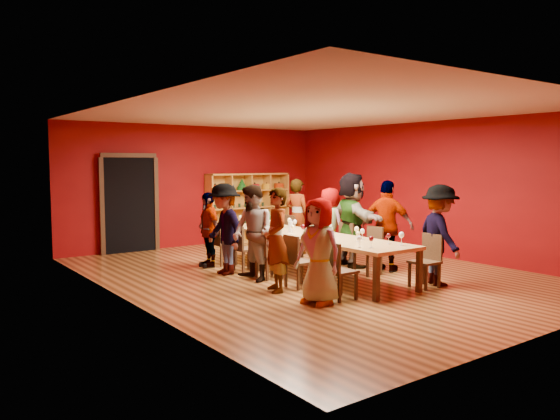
% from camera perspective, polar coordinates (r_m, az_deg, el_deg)
% --- Properties ---
extents(room_shell, '(7.10, 9.10, 3.04)m').
position_cam_1_polar(room_shell, '(10.13, 3.18, 1.67)').
color(room_shell, brown).
rests_on(room_shell, ground).
extents(tasting_table, '(1.10, 4.50, 0.75)m').
position_cam_1_polar(tasting_table, '(10.21, 3.16, -2.82)').
color(tasting_table, tan).
rests_on(tasting_table, ground).
extents(doorway, '(1.40, 0.17, 2.30)m').
position_cam_1_polar(doorway, '(13.13, -15.51, 0.60)').
color(doorway, black).
rests_on(doorway, ground).
extents(shelving_unit, '(2.40, 0.40, 1.80)m').
position_cam_1_polar(shelving_unit, '(14.47, -3.41, 0.62)').
color(shelving_unit, gold).
rests_on(shelving_unit, ground).
extents(chair_person_left_0, '(0.42, 0.42, 0.89)m').
position_cam_1_polar(chair_person_left_0, '(8.35, 5.92, -6.01)').
color(chair_person_left_0, '#321E10').
rests_on(chair_person_left_0, ground).
extents(person_left_0, '(0.57, 0.84, 1.57)m').
position_cam_1_polar(person_left_0, '(8.07, 4.07, -4.29)').
color(person_left_0, '#515056').
rests_on(person_left_0, ground).
extents(chair_person_left_1, '(0.42, 0.42, 0.89)m').
position_cam_1_polar(chair_person_left_1, '(9.10, 1.72, -5.08)').
color(chair_person_left_1, '#321E10').
rests_on(chair_person_left_1, ground).
extents(person_left_1, '(0.61, 0.72, 1.68)m').
position_cam_1_polar(person_left_1, '(8.80, -0.40, -3.13)').
color(person_left_1, '#4C4C51').
rests_on(person_left_1, ground).
extents(chair_person_left_2, '(0.42, 0.42, 0.89)m').
position_cam_1_polar(chair_person_left_2, '(9.81, -1.49, -4.34)').
color(chair_person_left_2, '#321E10').
rests_on(chair_person_left_2, ground).
extents(person_left_2, '(0.48, 0.84, 1.70)m').
position_cam_1_polar(person_left_2, '(9.60, -2.87, -2.41)').
color(person_left_2, white).
rests_on(person_left_2, ground).
extents(chair_person_left_3, '(0.42, 0.42, 0.89)m').
position_cam_1_polar(chair_person_left_3, '(10.45, -3.95, -3.77)').
color(chair_person_left_3, '#321E10').
rests_on(chair_person_left_3, ground).
extents(person_left_3, '(0.53, 1.13, 1.70)m').
position_cam_1_polar(person_left_3, '(10.20, -5.84, -1.99)').
color(person_left_3, '#16193D').
rests_on(person_left_3, ground).
extents(chair_person_left_4, '(0.42, 0.42, 0.89)m').
position_cam_1_polar(chair_person_left_4, '(11.15, -6.20, -3.24)').
color(chair_person_left_4, '#321E10').
rests_on(chair_person_left_4, ground).
extents(person_left_4, '(0.51, 0.92, 1.50)m').
position_cam_1_polar(person_left_4, '(10.97, -7.50, -2.05)').
color(person_left_4, '#C9878B').
rests_on(person_left_4, ground).
extents(chair_person_right_0, '(0.42, 0.42, 0.89)m').
position_cam_1_polar(chair_person_right_0, '(9.49, 15.18, -4.83)').
color(chair_person_right_0, '#321E10').
rests_on(chair_person_right_0, ground).
extents(person_right_0, '(0.87, 1.20, 1.72)m').
position_cam_1_polar(person_right_0, '(9.67, 16.34, -2.51)').
color(person_right_0, silver).
rests_on(person_right_0, ground).
extents(chair_person_right_1, '(0.42, 0.42, 0.89)m').
position_cam_1_polar(chair_person_right_1, '(10.35, 9.48, -3.92)').
color(chair_person_right_1, '#321E10').
rests_on(chair_person_right_1, ground).
extents(person_right_1, '(0.82, 1.13, 1.75)m').
position_cam_1_polar(person_right_1, '(10.61, 11.16, -1.65)').
color(person_right_1, pink).
rests_on(person_right_1, ground).
extents(chair_person_right_2, '(0.42, 0.42, 0.89)m').
position_cam_1_polar(chair_person_right_2, '(10.91, 6.50, -3.42)').
color(chair_person_right_2, '#321E10').
rests_on(chair_person_right_2, ground).
extents(person_right_2, '(1.04, 1.82, 1.89)m').
position_cam_1_polar(person_right_2, '(11.03, 7.51, -0.99)').
color(person_right_2, '#121733').
rests_on(person_right_2, ground).
extents(chair_person_right_3, '(0.42, 0.42, 0.89)m').
position_cam_1_polar(chair_person_right_3, '(11.49, 3.84, -2.97)').
color(chair_person_right_3, '#321E10').
rests_on(chair_person_right_3, ground).
extents(person_right_3, '(0.43, 0.76, 1.55)m').
position_cam_1_polar(person_right_3, '(11.70, 5.23, -1.47)').
color(person_right_3, pink).
rests_on(person_right_3, ground).
extents(chair_person_right_4, '(0.42, 0.42, 0.89)m').
position_cam_1_polar(chair_person_right_4, '(12.34, 0.58, -2.41)').
color(chair_person_right_4, '#321E10').
rests_on(chair_person_right_4, ground).
extents(person_right_4, '(0.62, 0.73, 1.71)m').
position_cam_1_polar(person_right_4, '(12.50, 1.80, -0.65)').
color(person_right_4, '#46464A').
rests_on(person_right_4, ground).
extents(wine_glass_0, '(0.07, 0.07, 0.18)m').
position_cam_1_polar(wine_glass_0, '(10.13, 1.34, -1.84)').
color(wine_glass_0, silver).
rests_on(wine_glass_0, tasting_table).
extents(wine_glass_1, '(0.09, 0.09, 0.21)m').
position_cam_1_polar(wine_glass_1, '(11.91, -1.45, -0.70)').
color(wine_glass_1, silver).
rests_on(wine_glass_1, tasting_table).
extents(wine_glass_2, '(0.08, 0.08, 0.20)m').
position_cam_1_polar(wine_glass_2, '(9.55, 8.59, -2.25)').
color(wine_glass_2, silver).
rests_on(wine_glass_2, tasting_table).
extents(wine_glass_3, '(0.08, 0.08, 0.19)m').
position_cam_1_polar(wine_glass_3, '(9.78, 5.10, -2.05)').
color(wine_glass_3, silver).
rests_on(wine_glass_3, tasting_table).
extents(wine_glass_4, '(0.08, 0.08, 0.19)m').
position_cam_1_polar(wine_glass_4, '(11.01, 1.57, -1.26)').
color(wine_glass_4, silver).
rests_on(wine_glass_4, tasting_table).
extents(wine_glass_5, '(0.07, 0.07, 0.19)m').
position_cam_1_polar(wine_glass_5, '(11.40, -3.46, -1.06)').
color(wine_glass_5, silver).
rests_on(wine_glass_5, tasting_table).
extents(wine_glass_6, '(0.08, 0.08, 0.21)m').
position_cam_1_polar(wine_glass_6, '(10.49, 4.05, -1.50)').
color(wine_glass_6, silver).
rests_on(wine_glass_6, tasting_table).
extents(wine_glass_7, '(0.07, 0.07, 0.18)m').
position_cam_1_polar(wine_glass_7, '(9.15, 11.28, -2.69)').
color(wine_glass_7, silver).
rests_on(wine_glass_7, tasting_table).
extents(wine_glass_8, '(0.08, 0.08, 0.19)m').
position_cam_1_polar(wine_glass_8, '(10.39, 4.77, -1.65)').
color(wine_glass_8, silver).
rests_on(wine_glass_8, tasting_table).
extents(wine_glass_9, '(0.09, 0.09, 0.21)m').
position_cam_1_polar(wine_glass_9, '(9.72, 8.02, -2.04)').
color(wine_glass_9, silver).
rests_on(wine_glass_9, tasting_table).
extents(wine_glass_10, '(0.08, 0.08, 0.21)m').
position_cam_1_polar(wine_glass_10, '(11.13, 1.00, -1.13)').
color(wine_glass_10, silver).
rests_on(wine_glass_10, tasting_table).
extents(wine_glass_11, '(0.09, 0.09, 0.22)m').
position_cam_1_polar(wine_glass_11, '(9.92, 2.44, -1.84)').
color(wine_glass_11, silver).
rests_on(wine_glass_11, tasting_table).
extents(wine_glass_12, '(0.07, 0.07, 0.19)m').
position_cam_1_polar(wine_glass_12, '(9.25, 5.49, -2.49)').
color(wine_glass_12, silver).
rests_on(wine_glass_12, tasting_table).
extents(wine_glass_13, '(0.07, 0.07, 0.18)m').
position_cam_1_polar(wine_glass_13, '(9.28, 8.15, -2.52)').
color(wine_glass_13, silver).
rests_on(wine_glass_13, tasting_table).
extents(wine_glass_14, '(0.08, 0.08, 0.19)m').
position_cam_1_polar(wine_glass_14, '(10.50, 2.96, -1.57)').
color(wine_glass_14, silver).
rests_on(wine_glass_14, tasting_table).
extents(wine_glass_15, '(0.09, 0.09, 0.22)m').
position_cam_1_polar(wine_glass_15, '(10.58, -1.00, -1.38)').
color(wine_glass_15, silver).
rests_on(wine_glass_15, tasting_table).
extents(wine_glass_16, '(0.09, 0.09, 0.22)m').
position_cam_1_polar(wine_glass_16, '(9.03, 12.58, -2.61)').
color(wine_glass_16, silver).
rests_on(wine_glass_16, tasting_table).
extents(wine_glass_17, '(0.08, 0.08, 0.19)m').
position_cam_1_polar(wine_glass_17, '(8.70, 8.29, -2.99)').
color(wine_glass_17, silver).
rests_on(wine_glass_17, tasting_table).
extents(wine_glass_18, '(0.07, 0.07, 0.18)m').
position_cam_1_polar(wine_glass_18, '(10.78, -1.47, -1.41)').
color(wine_glass_18, silver).
rests_on(wine_glass_18, tasting_table).
extents(wine_glass_19, '(0.09, 0.09, 0.22)m').
position_cam_1_polar(wine_glass_19, '(11.61, -4.16, -0.85)').
color(wine_glass_19, silver).
rests_on(wine_glass_19, tasting_table).
extents(wine_glass_20, '(0.08, 0.08, 0.19)m').
position_cam_1_polar(wine_glass_20, '(11.61, -0.83, -0.94)').
color(wine_glass_20, silver).
rests_on(wine_glass_20, tasting_table).
extents(wine_glass_21, '(0.08, 0.08, 0.20)m').
position_cam_1_polar(wine_glass_21, '(11.17, -1.78, -1.14)').
color(wine_glass_21, silver).
rests_on(wine_glass_21, tasting_table).
extents(wine_glass_22, '(0.08, 0.08, 0.19)m').
position_cam_1_polar(wine_glass_22, '(8.67, 9.51, -3.03)').
color(wine_glass_22, silver).
rests_on(wine_glass_22, tasting_table).
extents(spittoon_bowl, '(0.30, 0.30, 0.17)m').
position_cam_1_polar(spittoon_bowl, '(9.92, 4.74, -2.35)').
color(spittoon_bowl, silver).
rests_on(spittoon_bowl, tasting_table).
extents(carafe_a, '(0.10, 0.10, 0.25)m').
position_cam_1_polar(carafe_a, '(10.48, 1.12, -1.72)').
color(carafe_a, silver).
rests_on(carafe_a, tasting_table).
extents(carafe_b, '(0.10, 0.10, 0.23)m').
position_cam_1_polar(carafe_b, '(10.04, 5.20, -2.07)').
color(carafe_b, silver).
rests_on(carafe_b, tasting_table).
extents(wine_bottle, '(0.09, 0.09, 0.31)m').
position_cam_1_polar(wine_bottle, '(11.54, -1.14, -1.07)').
color(wine_bottle, '#153B19').
rests_on(wine_bottle, tasting_table).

